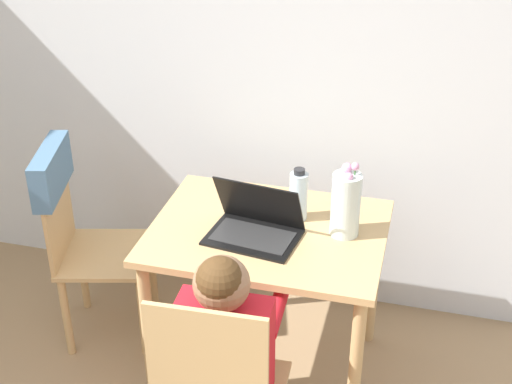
{
  "coord_description": "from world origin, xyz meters",
  "views": [
    {
      "loc": [
        0.86,
        -0.73,
        2.23
      ],
      "look_at": [
        0.25,
        1.57,
        0.91
      ],
      "focal_mm": 50.0,
      "sensor_mm": 36.0,
      "label": 1
    }
  ],
  "objects_px": {
    "chair_spare": "(74,215)",
    "laptop": "(256,223)",
    "flower_vase": "(346,203)",
    "water_bottle": "(299,195)",
    "person_seated": "(227,339)"
  },
  "relations": [
    {
      "from": "chair_spare",
      "to": "laptop",
      "type": "height_order",
      "value": "laptop"
    },
    {
      "from": "chair_spare",
      "to": "water_bottle",
      "type": "relative_size",
      "value": 4.24
    },
    {
      "from": "flower_vase",
      "to": "chair_spare",
      "type": "bearing_deg",
      "value": -179.63
    },
    {
      "from": "laptop",
      "to": "water_bottle",
      "type": "bearing_deg",
      "value": 58.67
    },
    {
      "from": "person_seated",
      "to": "laptop",
      "type": "height_order",
      "value": "person_seated"
    },
    {
      "from": "water_bottle",
      "to": "flower_vase",
      "type": "bearing_deg",
      "value": -18.99
    },
    {
      "from": "chair_spare",
      "to": "flower_vase",
      "type": "bearing_deg",
      "value": -104.25
    },
    {
      "from": "flower_vase",
      "to": "laptop",
      "type": "bearing_deg",
      "value": -163.54
    },
    {
      "from": "person_seated",
      "to": "laptop",
      "type": "xyz_separation_m",
      "value": [
        -0.04,
        0.51,
        0.15
      ]
    },
    {
      "from": "laptop",
      "to": "water_bottle",
      "type": "relative_size",
      "value": 1.68
    },
    {
      "from": "laptop",
      "to": "water_bottle",
      "type": "height_order",
      "value": "laptop"
    },
    {
      "from": "water_bottle",
      "to": "laptop",
      "type": "bearing_deg",
      "value": -128.79
    },
    {
      "from": "chair_spare",
      "to": "person_seated",
      "type": "relative_size",
      "value": 0.95
    },
    {
      "from": "laptop",
      "to": "flower_vase",
      "type": "distance_m",
      "value": 0.36
    },
    {
      "from": "laptop",
      "to": "chair_spare",
      "type": "bearing_deg",
      "value": -178.68
    }
  ]
}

